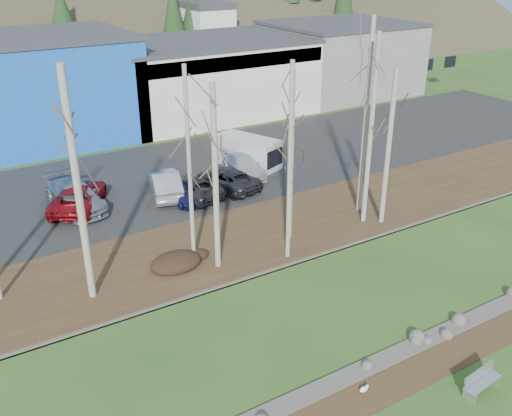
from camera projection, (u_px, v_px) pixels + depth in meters
dirt_strip at (378, 388)px, 20.55m from camera, size 80.00×1.80×0.03m
near_bank_rocks at (359, 372)px, 21.33m from camera, size 80.00×0.80×0.50m
river at (296, 317)px, 24.50m from camera, size 80.00×8.00×0.90m
far_bank_rocks at (247, 274)px, 27.68m from camera, size 80.00×0.80×0.46m
far_bank at (216, 246)px, 30.12m from camera, size 80.00×7.00×0.15m
parking_lot at (143, 182)px, 38.25m from camera, size 80.00×14.00×0.14m
building_blue at (0, 92)px, 44.53m from camera, size 20.40×12.24×8.30m
building_white at (206, 76)px, 53.38m from camera, size 18.36×12.24×6.80m
building_grey at (340, 58)px, 60.89m from camera, size 14.28×12.24×7.30m
bench_intact at (481, 381)px, 20.26m from camera, size 1.74×0.68×0.85m
seagull at (364, 389)px, 20.28m from camera, size 0.42×0.19×0.30m
dirt_mound at (176, 262)px, 27.98m from camera, size 2.63×1.85×0.52m
birch_2 at (78, 190)px, 23.57m from camera, size 0.32×0.32×10.37m
birch_3 at (189, 168)px, 26.86m from camera, size 0.20×0.20×9.69m
birch_4 at (215, 180)px, 26.29m from camera, size 0.28×0.28×9.04m
birch_5 at (292, 159)px, 29.04m from camera, size 0.21×0.21×8.98m
birch_6 at (290, 165)px, 26.99m from camera, size 0.21×0.21×9.84m
birch_7 at (371, 132)px, 30.59m from camera, size 0.26×0.26×10.51m
birch_8 at (388, 149)px, 30.86m from camera, size 0.27×0.27×8.68m
birch_9 at (366, 119)px, 31.80m from camera, size 0.25×0.25×11.13m
car_2 at (78, 196)px, 34.07m from camera, size 4.89×5.99×1.52m
car_3 at (75, 196)px, 34.01m from camera, size 2.81×5.75×1.61m
car_4 at (179, 190)px, 35.16m from camera, size 2.10×4.23×1.38m
car_5 at (165, 183)px, 35.85m from camera, size 2.95×5.14×1.60m
car_6 at (228, 179)px, 36.84m from camera, size 3.20×5.18×1.34m
car_7 at (244, 166)px, 39.02m from camera, size 2.43×4.84×1.35m
car_8 at (190, 187)px, 35.58m from camera, size 3.20×5.18×1.34m
van_white at (250, 152)px, 40.57m from camera, size 3.57×5.09×2.06m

